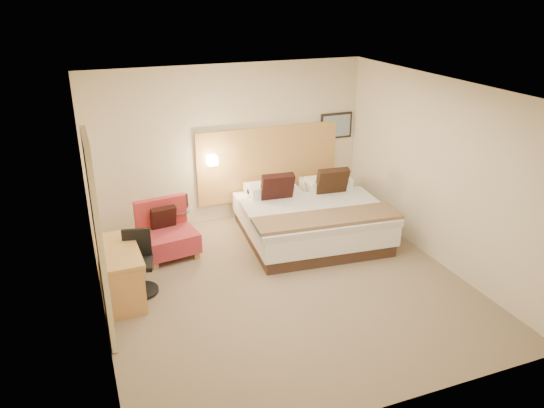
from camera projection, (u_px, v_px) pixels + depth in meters
name	position (u px, v px, depth m)	size (l,w,h in m)	color
floor	(285.00, 285.00, 7.37)	(4.80, 5.00, 0.02)	#806E56
ceiling	(287.00, 88.00, 6.34)	(4.80, 5.00, 0.02)	silver
wall_back	(229.00, 144.00, 9.02)	(4.80, 0.02, 2.70)	beige
wall_front	(394.00, 290.00, 4.69)	(4.80, 0.02, 2.70)	beige
wall_left	(91.00, 222.00, 6.05)	(0.02, 5.00, 2.70)	beige
wall_right	(439.00, 172.00, 7.66)	(0.02, 5.00, 2.70)	beige
headboard_panel	(269.00, 163.00, 9.37)	(2.60, 0.04, 1.30)	tan
art_frame	(336.00, 126.00, 9.61)	(0.62, 0.03, 0.47)	black
art_canvas	(337.00, 126.00, 9.59)	(0.54, 0.01, 0.39)	#758DA2
lamp_arm	(211.00, 159.00, 8.90)	(0.02, 0.02, 0.12)	silver
lamp_shade	(212.00, 160.00, 8.85)	(0.15, 0.15, 0.15)	#FFEDC6
curtain	(99.00, 240.00, 5.90)	(0.06, 0.90, 2.42)	beige
bottle_a	(170.00, 202.00, 8.37)	(0.06, 0.06, 0.21)	#94B7E5
bottle_b	(173.00, 202.00, 8.38)	(0.06, 0.06, 0.21)	#9CC5F2
menu_folder	(183.00, 201.00, 8.38)	(0.14, 0.05, 0.23)	#3A1917
bed	(310.00, 217.00, 8.64)	(2.35, 2.30, 1.07)	#3C281E
lounge_chair	(167.00, 234.00, 8.09)	(0.90, 0.81, 0.85)	#B27A54
side_table	(177.00, 223.00, 8.50)	(0.65, 0.65, 0.58)	silver
desk	(120.00, 259.00, 6.87)	(0.55, 1.16, 0.71)	tan
desk_chair	(138.00, 268.00, 7.08)	(0.58, 0.58, 0.86)	black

